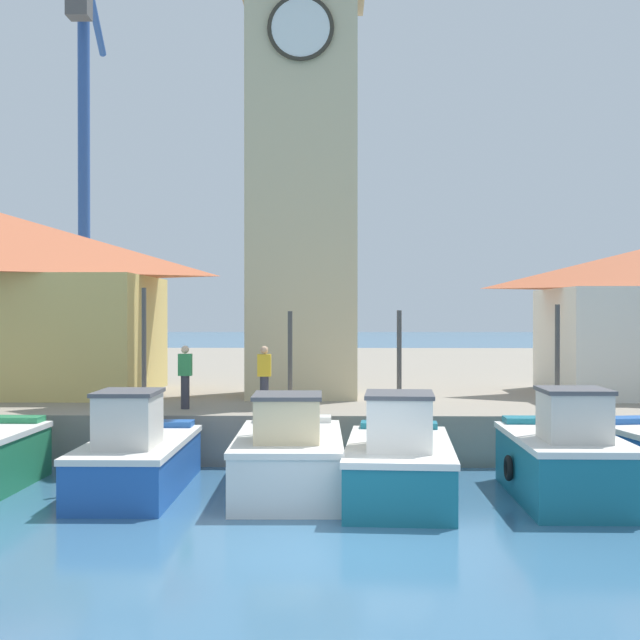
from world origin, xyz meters
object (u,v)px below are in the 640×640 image
(dock_worker_near_tower, at_px, (264,376))
(port_crane_near, at_px, (84,206))
(fishing_boat_mid_right, at_px, (399,462))
(fishing_boat_right_inner, at_px, (564,460))
(clock_tower, at_px, (303,123))
(fishing_boat_mid_left, at_px, (137,457))
(dock_worker_along_quay, at_px, (185,376))
(warehouse_left, at_px, (0,300))
(fishing_boat_center, at_px, (289,457))

(dock_worker_near_tower, bearing_deg, port_crane_near, 117.62)
(fishing_boat_mid_right, relative_size, fishing_boat_right_inner, 1.16)
(fishing_boat_right_inner, distance_m, clock_tower, 13.28)
(fishing_boat_mid_left, bearing_deg, dock_worker_along_quay, 86.84)
(fishing_boat_right_inner, bearing_deg, dock_worker_along_quay, 148.62)
(fishing_boat_right_inner, relative_size, warehouse_left, 0.46)
(clock_tower, bearing_deg, fishing_boat_mid_right, -75.40)
(fishing_boat_mid_right, relative_size, warehouse_left, 0.54)
(fishing_boat_mid_left, distance_m, port_crane_near, 25.85)
(fishing_boat_center, height_order, fishing_boat_mid_right, fishing_boat_mid_right)
(fishing_boat_mid_left, height_order, fishing_boat_mid_right, fishing_boat_mid_left)
(fishing_boat_right_inner, xyz_separation_m, port_crane_near, (-16.30, 24.00, 7.90))
(warehouse_left, distance_m, dock_worker_along_quay, 8.04)
(fishing_boat_right_inner, bearing_deg, port_crane_near, 124.18)
(port_crane_near, xyz_separation_m, dock_worker_near_tower, (9.99, -19.09, -6.62))
(fishing_boat_right_inner, relative_size, dock_worker_along_quay, 2.73)
(fishing_boat_mid_left, xyz_separation_m, fishing_boat_right_inner, (8.60, -0.65, 0.08))
(dock_worker_near_tower, height_order, dock_worker_along_quay, same)
(dock_worker_along_quay, bearing_deg, fishing_boat_right_inner, -31.38)
(fishing_boat_center, distance_m, port_crane_near, 26.96)
(fishing_boat_right_inner, height_order, dock_worker_near_tower, fishing_boat_right_inner)
(fishing_boat_mid_right, height_order, dock_worker_along_quay, fishing_boat_mid_right)
(clock_tower, xyz_separation_m, dock_worker_near_tower, (-0.84, -3.73, -7.20))
(fishing_boat_center, relative_size, fishing_boat_right_inner, 1.12)
(warehouse_left, xyz_separation_m, dock_worker_near_tower, (8.47, -4.58, -1.99))
(fishing_boat_center, xyz_separation_m, fishing_boat_mid_right, (2.22, -0.55, -0.01))
(fishing_boat_right_inner, bearing_deg, warehouse_left, 147.30)
(fishing_boat_mid_left, xyz_separation_m, dock_worker_near_tower, (2.29, 4.26, 1.36))
(fishing_boat_mid_right, distance_m, dock_worker_near_tower, 5.88)
(fishing_boat_right_inner, xyz_separation_m, clock_tower, (-5.47, 8.64, 8.48))
(warehouse_left, bearing_deg, clock_tower, -5.19)
(fishing_boat_mid_right, bearing_deg, dock_worker_near_tower, 122.45)
(clock_tower, distance_m, warehouse_left, 10.70)
(warehouse_left, xyz_separation_m, port_crane_near, (-1.52, 14.51, 4.64))
(fishing_boat_mid_left, relative_size, fishing_boat_center, 1.01)
(clock_tower, bearing_deg, fishing_boat_center, -89.93)
(fishing_boat_mid_left, xyz_separation_m, clock_tower, (3.13, 7.99, 8.56))
(warehouse_left, bearing_deg, port_crane_near, 95.97)
(dock_worker_along_quay, bearing_deg, port_crane_near, 112.79)
(fishing_boat_right_inner, xyz_separation_m, dock_worker_along_quay, (-8.35, 5.09, 1.28))
(fishing_boat_right_inner, height_order, clock_tower, clock_tower)
(fishing_boat_center, distance_m, clock_tower, 11.70)
(fishing_boat_right_inner, distance_m, dock_worker_along_quay, 9.87)
(dock_worker_along_quay, bearing_deg, fishing_boat_mid_right, -44.42)
(fishing_boat_mid_left, bearing_deg, fishing_boat_mid_right, -6.05)
(fishing_boat_right_inner, height_order, port_crane_near, port_crane_near)
(fishing_boat_mid_right, height_order, clock_tower, clock_tower)
(dock_worker_near_tower, bearing_deg, fishing_boat_mid_right, -57.55)
(fishing_boat_mid_left, height_order, dock_worker_along_quay, fishing_boat_mid_left)
(fishing_boat_right_inner, height_order, warehouse_left, warehouse_left)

